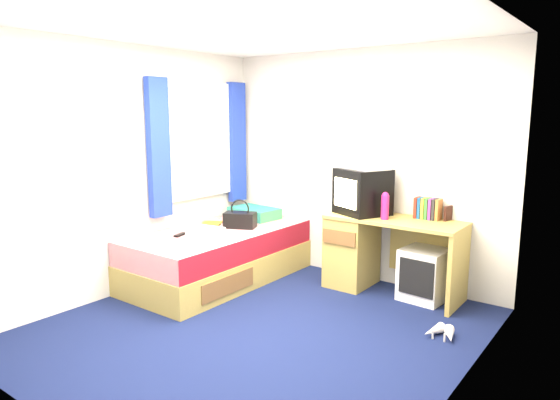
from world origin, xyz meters
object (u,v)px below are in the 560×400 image
Objects in this scene: white_heels at (441,333)px; storage_cube at (424,274)px; bed at (219,255)px; pink_water_bottle at (385,207)px; towel at (206,233)px; aerosol_can at (387,206)px; handbag at (240,219)px; colour_swatch_fan at (188,240)px; remote_control at (180,235)px; magazine at (211,224)px; water_bottle at (195,228)px; pillow at (254,213)px; crt_tv at (362,192)px; desk at (368,248)px; picture_frame at (448,213)px; vcr at (363,165)px.

storage_cube is at bearing 120.51° from white_heels.
bed is 1.80m from pink_water_bottle.
aerosol_can is at bearing 40.05° from towel.
handbag reaches higher than towel.
white_heels is at bearing 13.22° from colour_swatch_fan.
remote_control is (-1.64, -1.23, -0.29)m from aerosol_can.
remote_control is at bearing -78.86° from magazine.
pink_water_bottle is at bearing 25.26° from water_bottle.
pillow is 0.95× the size of crt_tv.
aerosol_can is (0.14, 0.09, 0.43)m from desk.
picture_frame is 2.48m from colour_swatch_fan.
handbag is at bearing -156.80° from aerosol_can.
picture_frame reaches higher than handbag.
colour_swatch_fan reaches higher than white_heels.
crt_tv is 2.09× the size of magazine.
desk is 4.64× the size of magazine.
handbag is 1.25× the size of towel.
pillow is 1.10m from remote_control.
handbag is at bearing 54.51° from remote_control.
storage_cube is at bearing 18.44° from pink_water_bottle.
vcr is at bearing 159.67° from pink_water_bottle.
bed is 6.84× the size of white_heels.
towel reaches higher than colour_swatch_fan.
bed reaches higher than white_heels.
picture_frame reaches higher than water_bottle.
desk reaches higher than pillow.
pillow is at bearing -178.30° from desk.
handbag is at bearing -157.94° from desk.
magazine is 0.96× the size of white_heels.
aerosol_can is at bearing 45.68° from crt_tv.
handbag is (-1.97, -0.71, -0.19)m from picture_frame.
pink_water_bottle is (-0.50, -0.31, 0.05)m from picture_frame.
crt_tv is (1.37, 0.04, 0.38)m from pillow.
pillow is at bearing -175.23° from aerosol_can.
pillow is 3.49× the size of remote_control.
magazine reaches higher than white_heels.
vcr is at bearing 42.93° from towel.
towel reaches higher than remote_control.
vcr reaches higher than pillow.
magazine is (-2.19, -0.62, 0.30)m from storage_cube.
vcr is at bearing 32.87° from water_bottle.
storage_cube is 2.46× the size of water_bottle.
aerosol_can is at bearing 175.34° from storage_cube.
handbag reaches higher than storage_cube.
pink_water_bottle is at bearing 143.04° from white_heels.
storage_cube is at bearing 1.70° from pillow.
crt_tv is 1.94× the size of towel.
aerosol_can is 1.42m from white_heels.
pink_water_bottle reaches higher than aerosol_can.
crt_tv reaches higher than aerosol_can.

